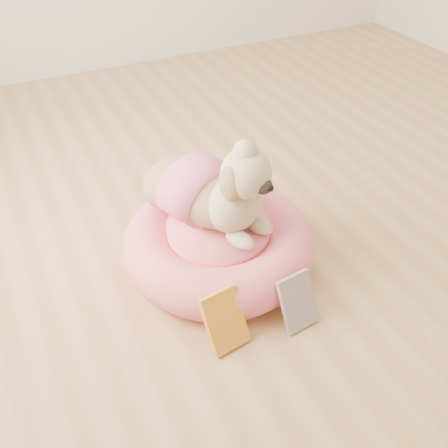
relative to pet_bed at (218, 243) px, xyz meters
name	(u,v)px	position (x,y,z in m)	size (l,w,h in m)	color
floor	(345,229)	(0.58, -0.06, -0.09)	(4.50, 4.50, 0.00)	#B5824B
pet_bed	(218,243)	(0.00, 0.00, 0.00)	(0.75, 0.75, 0.19)	#FF6365
dog	(211,175)	(-0.01, 0.04, 0.30)	(0.38, 0.55, 0.40)	brown
book_yellow	(225,320)	(-0.15, -0.36, 0.00)	(0.14, 0.03, 0.21)	yellow
book_white	(298,302)	(0.11, -0.40, 0.00)	(0.13, 0.02, 0.20)	white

